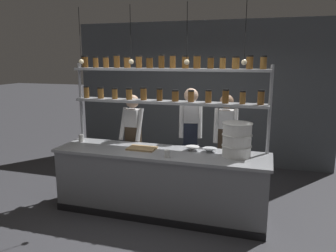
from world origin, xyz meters
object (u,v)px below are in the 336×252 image
object	(u,v)px
container_stack	(237,140)
prep_bowl_near_left	(192,149)
spice_shelf_unit	(167,86)
cutting_board	(142,148)
chef_right	(225,140)
serving_cup_by_board	(81,138)
chef_left	(133,138)
prep_bowl_center_front	(210,150)
chef_center	(191,134)
serving_cup_front	(167,154)

from	to	relation	value
container_stack	prep_bowl_near_left	size ratio (longest dim) A/B	2.20
spice_shelf_unit	cutting_board	distance (m)	0.96
chef_right	prep_bowl_near_left	size ratio (longest dim) A/B	8.07
serving_cup_by_board	chef_left	bearing A→B (deg)	30.00
cutting_board	prep_bowl_center_front	world-z (taller)	prep_bowl_center_front
spice_shelf_unit	chef_right	world-z (taller)	spice_shelf_unit
cutting_board	prep_bowl_center_front	bearing A→B (deg)	8.13
cutting_board	prep_bowl_center_front	xyz separation A→B (m)	(0.95, 0.14, 0.01)
chef_left	prep_bowl_center_front	xyz separation A→B (m)	(1.31, -0.39, 0.01)
chef_center	serving_cup_front	size ratio (longest dim) A/B	17.23
prep_bowl_center_front	serving_cup_by_board	distance (m)	2.01
chef_right	prep_bowl_center_front	world-z (taller)	chef_right
chef_left	serving_cup_by_board	bearing A→B (deg)	-146.64
prep_bowl_center_front	chef_center	bearing A→B (deg)	124.47
cutting_board	spice_shelf_unit	bearing A→B (deg)	47.10
spice_shelf_unit	prep_bowl_center_front	size ratio (longest dim) A/B	14.35
prep_bowl_center_front	serving_cup_by_board	size ratio (longest dim) A/B	1.90
chef_right	prep_bowl_center_front	distance (m)	0.61
spice_shelf_unit	chef_center	bearing A→B (deg)	59.48
chef_center	serving_cup_front	xyz separation A→B (m)	(-0.08, -1.02, -0.04)
spice_shelf_unit	chef_right	xyz separation A→B (m)	(0.81, 0.43, -0.84)
prep_bowl_center_front	container_stack	bearing A→B (deg)	-13.50
chef_left	cutting_board	distance (m)	0.64
cutting_board	serving_cup_front	world-z (taller)	serving_cup_front
chef_right	serving_cup_by_board	distance (m)	2.24
prep_bowl_near_left	chef_right	bearing A→B (deg)	56.69
prep_bowl_center_front	chef_right	bearing A→B (deg)	77.01
chef_right	cutting_board	distance (m)	1.32
chef_center	prep_bowl_center_front	world-z (taller)	chef_center
serving_cup_front	chef_center	bearing A→B (deg)	85.71
cutting_board	serving_cup_by_board	xyz separation A→B (m)	(-1.06, 0.12, 0.04)
spice_shelf_unit	prep_bowl_near_left	xyz separation A→B (m)	(0.42, -0.16, -0.85)
container_stack	prep_bowl_near_left	world-z (taller)	container_stack
chef_left	prep_bowl_center_front	distance (m)	1.37
chef_left	serving_cup_by_board	xyz separation A→B (m)	(-0.70, -0.40, 0.04)
chef_right	cutting_board	size ratio (longest dim) A/B	4.15
chef_center	cutting_board	bearing A→B (deg)	-138.39
chef_right	container_stack	bearing A→B (deg)	-77.05
chef_left	serving_cup_by_board	size ratio (longest dim) A/B	15.30
spice_shelf_unit	chef_center	distance (m)	0.93
prep_bowl_center_front	chef_left	bearing A→B (deg)	163.35
chef_left	chef_center	xyz separation A→B (m)	(0.90, 0.21, 0.08)
serving_cup_by_board	container_stack	bearing A→B (deg)	-1.87
prep_bowl_near_left	prep_bowl_center_front	bearing A→B (deg)	-2.25
chef_center	spice_shelf_unit	bearing A→B (deg)	-132.78
spice_shelf_unit	serving_cup_by_board	bearing A→B (deg)	-172.35
prep_bowl_near_left	prep_bowl_center_front	distance (m)	0.25
chef_center	chef_right	xyz separation A→B (m)	(0.55, -0.00, -0.06)
container_stack	prep_bowl_near_left	bearing A→B (deg)	170.94
prep_bowl_near_left	cutting_board	bearing A→B (deg)	-168.29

